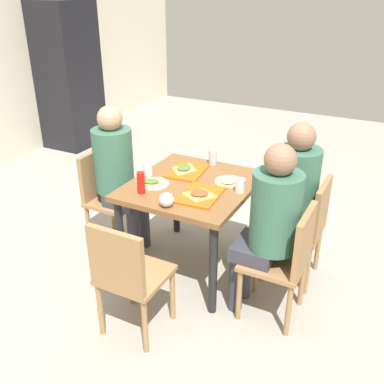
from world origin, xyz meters
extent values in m
cube|color=#9E998E|center=(0.00, 0.00, -0.01)|extent=(10.00, 10.00, 0.02)
cube|color=brown|center=(0.00, 0.00, 0.72)|extent=(0.97, 0.88, 0.04)
cylinder|color=black|center=(-0.42, -0.38, 0.35)|extent=(0.06, 0.06, 0.70)
cylinder|color=black|center=(0.42, -0.38, 0.35)|extent=(0.06, 0.06, 0.70)
cylinder|color=black|center=(-0.42, 0.38, 0.35)|extent=(0.06, 0.06, 0.70)
cylinder|color=black|center=(0.42, 0.38, 0.35)|extent=(0.06, 0.06, 0.70)
cube|color=#9E7247|center=(-0.24, -0.74, 0.42)|extent=(0.40, 0.40, 0.03)
cube|color=#9E7247|center=(-0.24, -0.92, 0.63)|extent=(0.38, 0.04, 0.40)
cylinder|color=#9E7247|center=(-0.41, -0.57, 0.20)|extent=(0.04, 0.04, 0.40)
cylinder|color=#9E7247|center=(-0.07, -0.57, 0.20)|extent=(0.04, 0.04, 0.40)
cylinder|color=#9E7247|center=(-0.41, -0.91, 0.20)|extent=(0.04, 0.04, 0.40)
cylinder|color=#9E7247|center=(-0.07, -0.91, 0.20)|extent=(0.04, 0.04, 0.40)
cube|color=#9E7247|center=(0.24, -0.74, 0.42)|extent=(0.40, 0.40, 0.03)
cube|color=#9E7247|center=(0.24, -0.92, 0.63)|extent=(0.38, 0.04, 0.40)
cylinder|color=#9E7247|center=(0.07, -0.57, 0.20)|extent=(0.04, 0.04, 0.40)
cylinder|color=#9E7247|center=(0.41, -0.57, 0.20)|extent=(0.04, 0.04, 0.40)
cylinder|color=#9E7247|center=(0.07, -0.91, 0.20)|extent=(0.04, 0.04, 0.40)
cylinder|color=#9E7247|center=(0.41, -0.91, 0.20)|extent=(0.04, 0.04, 0.40)
cube|color=#9E7247|center=(0.00, 0.74, 0.42)|extent=(0.40, 0.40, 0.03)
cube|color=#9E7247|center=(0.00, 0.92, 0.63)|extent=(0.38, 0.04, 0.40)
cylinder|color=#9E7247|center=(0.17, 0.57, 0.20)|extent=(0.04, 0.04, 0.40)
cylinder|color=#9E7247|center=(-0.17, 0.57, 0.20)|extent=(0.04, 0.04, 0.40)
cylinder|color=#9E7247|center=(0.17, 0.91, 0.20)|extent=(0.04, 0.04, 0.40)
cylinder|color=#9E7247|center=(-0.17, 0.91, 0.20)|extent=(0.04, 0.04, 0.40)
cube|color=#9E7247|center=(-0.78, 0.00, 0.42)|extent=(0.40, 0.40, 0.03)
cube|color=#9E7247|center=(-0.96, 0.00, 0.63)|extent=(0.04, 0.38, 0.40)
cylinder|color=#9E7247|center=(-0.61, 0.17, 0.20)|extent=(0.04, 0.04, 0.40)
cylinder|color=#9E7247|center=(-0.61, -0.17, 0.20)|extent=(0.04, 0.04, 0.40)
cylinder|color=#9E7247|center=(-0.95, 0.17, 0.20)|extent=(0.04, 0.04, 0.40)
cylinder|color=#9E7247|center=(-0.95, -0.17, 0.20)|extent=(0.04, 0.04, 0.40)
cylinder|color=#383842|center=(-0.32, -0.51, 0.22)|extent=(0.10, 0.10, 0.43)
cylinder|color=#383842|center=(-0.16, -0.51, 0.22)|extent=(0.10, 0.10, 0.43)
cube|color=#383842|center=(-0.24, -0.61, 0.48)|extent=(0.32, 0.28, 0.10)
cylinder|color=#386651|center=(-0.24, -0.72, 0.79)|extent=(0.32, 0.32, 0.52)
sphere|color=#8C664C|center=(-0.24, -0.72, 1.14)|extent=(0.20, 0.20, 0.20)
cylinder|color=#383842|center=(0.16, -0.51, 0.22)|extent=(0.10, 0.10, 0.43)
cylinder|color=#383842|center=(0.32, -0.51, 0.22)|extent=(0.10, 0.10, 0.43)
cube|color=#383842|center=(0.24, -0.61, 0.48)|extent=(0.32, 0.28, 0.10)
cylinder|color=#386651|center=(0.24, -0.72, 0.79)|extent=(0.32, 0.32, 0.52)
sphere|color=#8C664C|center=(0.24, -0.72, 1.14)|extent=(0.20, 0.20, 0.20)
cylinder|color=#383842|center=(0.08, 0.51, 0.22)|extent=(0.10, 0.10, 0.43)
cylinder|color=#383842|center=(-0.08, 0.51, 0.22)|extent=(0.10, 0.10, 0.43)
cube|color=#383842|center=(0.00, 0.61, 0.48)|extent=(0.32, 0.28, 0.10)
cylinder|color=#386651|center=(0.00, 0.72, 0.79)|extent=(0.32, 0.32, 0.52)
sphere|color=tan|center=(0.00, 0.72, 1.14)|extent=(0.20, 0.20, 0.20)
cube|color=#D85914|center=(-0.17, -0.15, 0.75)|extent=(0.38, 0.29, 0.02)
cube|color=#D85914|center=(0.17, 0.13, 0.75)|extent=(0.39, 0.30, 0.02)
cylinder|color=white|center=(-0.15, 0.24, 0.74)|extent=(0.22, 0.22, 0.01)
cylinder|color=white|center=(0.15, -0.24, 0.74)|extent=(0.22, 0.22, 0.01)
pyramid|color=tan|center=(-0.18, -0.15, 0.76)|extent=(0.21, 0.22, 0.01)
ellipsoid|color=#B74723|center=(-0.18, -0.15, 0.77)|extent=(0.14, 0.15, 0.01)
pyramid|color=tan|center=(0.18, 0.16, 0.76)|extent=(0.22, 0.18, 0.01)
ellipsoid|color=#4C7233|center=(0.18, 0.16, 0.77)|extent=(0.15, 0.12, 0.01)
pyramid|color=tan|center=(-0.15, 0.26, 0.75)|extent=(0.18, 0.20, 0.01)
ellipsoid|color=#4C7233|center=(-0.15, 0.26, 0.76)|extent=(0.12, 0.14, 0.01)
pyramid|color=#DBAD60|center=(0.12, -0.25, 0.75)|extent=(0.22, 0.20, 0.01)
ellipsoid|color=#D8C67F|center=(0.12, -0.25, 0.76)|extent=(0.15, 0.14, 0.01)
cylinder|color=white|center=(-0.02, 0.37, 0.79)|extent=(0.07, 0.07, 0.10)
cylinder|color=white|center=(0.02, -0.37, 0.79)|extent=(0.07, 0.07, 0.10)
cylinder|color=#B7BCC6|center=(0.41, 0.02, 0.80)|extent=(0.07, 0.07, 0.12)
cylinder|color=red|center=(-0.32, 0.24, 0.82)|extent=(0.06, 0.06, 0.16)
sphere|color=silver|center=(-0.41, -0.02, 0.79)|extent=(0.10, 0.10, 0.10)
cube|color=black|center=(1.90, 2.85, 0.95)|extent=(0.70, 0.60, 1.90)
camera|label=1|loc=(-2.64, -1.37, 2.10)|focal=40.96mm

